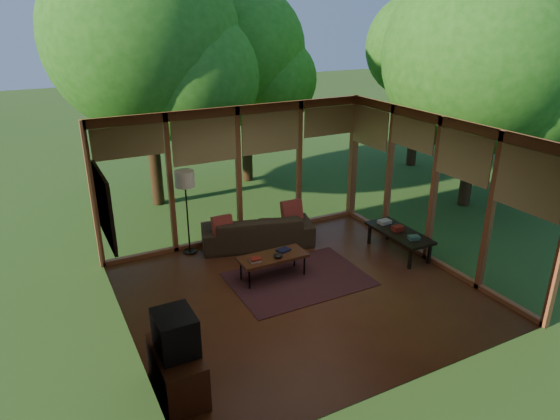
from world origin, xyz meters
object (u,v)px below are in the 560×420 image
sofa (257,230)px  coffee_table (273,257)px  media_cabinet (177,371)px  floor_lamp (185,184)px  television (175,333)px  side_console (399,234)px

sofa → coffee_table: bearing=91.5°
media_cabinet → coffee_table: bearing=40.9°
media_cabinet → floor_lamp: 4.00m
media_cabinet → television: television is taller
side_console → sofa: bearing=144.7°
floor_lamp → side_console: size_ratio=1.18×
television → coffee_table: 3.06m
floor_lamp → coffee_table: 2.15m
television → coffee_table: television is taller
sofa → floor_lamp: bearing=2.6°
sofa → media_cabinet: 4.23m
sofa → television: television is taller
sofa → television: 4.25m
sofa → media_cabinet: size_ratio=2.18×
media_cabinet → side_console: bearing=19.5°
floor_lamp → side_console: bearing=-28.0°
floor_lamp → coffee_table: bearing=-58.7°
coffee_table → sofa: bearing=76.2°
floor_lamp → sofa: bearing=-12.7°
coffee_table → side_console: bearing=-5.9°
television → coffee_table: (2.28, 1.99, -0.46)m
television → side_console: bearing=19.6°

